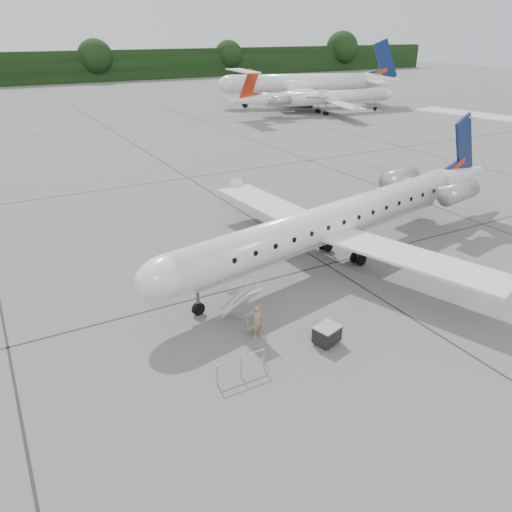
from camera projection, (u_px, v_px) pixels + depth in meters
ground at (423, 283)px, 28.56m from camera, size 320.00×320.00×0.00m
treeline at (49, 68)px, 130.05m from camera, size 260.00×4.00×8.00m
main_regional_jet at (334, 204)px, 29.71m from camera, size 32.98×26.47×7.55m
airstair at (241, 304)px, 24.02m from camera, size 1.26×2.33×2.37m
passenger at (258, 321)px, 23.30m from camera, size 0.68×0.53×1.66m
safety_railing at (241, 367)px, 20.68m from camera, size 2.20×0.10×1.00m
baggage_cart at (327, 334)px, 22.92m from camera, size 1.32×1.18×0.97m
bg_narrowbody at (299, 74)px, 90.98m from camera, size 38.03×32.66×11.51m
bg_regional_right at (329, 91)px, 83.77m from camera, size 31.18×24.17×7.56m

